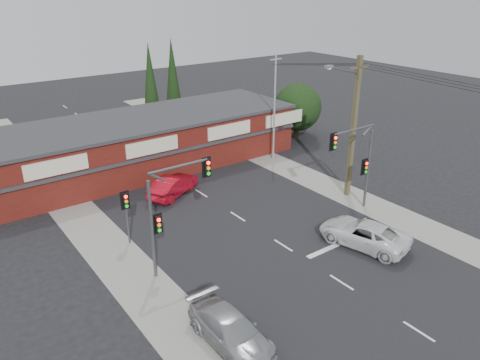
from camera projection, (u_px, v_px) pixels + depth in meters
ground at (287, 248)px, 27.42m from camera, size 120.00×120.00×0.00m
road_strip at (237, 216)px, 31.12m from camera, size 14.00×70.00×0.01m
verge_left at (116, 257)px, 26.49m from camera, size 3.00×70.00×0.02m
verge_right at (327, 186)px, 35.75m from camera, size 3.00×70.00×0.02m
stop_line at (347, 240)px, 28.21m from camera, size 6.50×0.35×0.01m
white_suv at (364, 234)px, 27.49m from camera, size 3.66×5.76×1.48m
silver_suv at (231, 331)px, 19.90m from camera, size 1.98×4.84×1.40m
red_sedan at (173, 185)px, 33.94m from camera, size 4.77×3.60×1.51m
lane_dashes at (186, 183)px, 36.15m from camera, size 0.12×61.17×0.01m
shop_building at (142, 143)px, 38.64m from camera, size 27.30×8.40×4.22m
tree_cluster at (296, 109)px, 45.74m from camera, size 5.90×5.10×5.50m
conifer_near at (151, 82)px, 44.98m from camera, size 1.80×1.80×9.25m
conifer_far at (173, 75)px, 48.37m from camera, size 1.80×1.80×9.25m
traffic_mast_left at (170, 204)px, 23.86m from camera, size 3.77×0.27×5.97m
traffic_mast_right at (358, 156)px, 30.36m from camera, size 3.96×0.27×5.97m
pedestal_signal at (126, 207)px, 27.01m from camera, size 0.55×0.27×3.38m
utility_pole at (353, 124)px, 32.08m from camera, size 4.38×0.59×10.00m
steel_pole at (275, 106)px, 39.38m from camera, size 1.20×0.16×9.00m
power_lines at (433, 83)px, 26.66m from camera, size 2.01×29.00×1.22m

